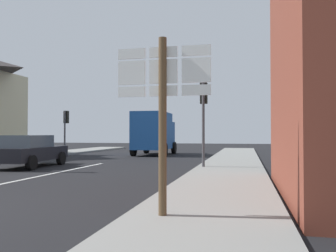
{
  "coord_description": "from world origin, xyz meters",
  "views": [
    {
      "loc": [
        7.26,
        -4.66,
        1.53
      ],
      "look_at": [
        3.58,
        11.64,
        1.91
      ],
      "focal_mm": 37.0,
      "sensor_mm": 36.0,
      "label": 1
    }
  ],
  "objects_px": {
    "traffic_light_near_right": "(204,105)",
    "sedan_far": "(29,151)",
    "traffic_light_far_left": "(66,122)",
    "route_sign_post": "(163,107)",
    "delivery_truck": "(154,132)"
  },
  "relations": [
    {
      "from": "route_sign_post",
      "to": "traffic_light_near_right",
      "type": "relative_size",
      "value": 0.86
    },
    {
      "from": "sedan_far",
      "to": "route_sign_post",
      "type": "relative_size",
      "value": 1.35
    },
    {
      "from": "route_sign_post",
      "to": "traffic_light_near_right",
      "type": "xyz_separation_m",
      "value": [
        -0.37,
        9.01,
        0.76
      ]
    },
    {
      "from": "route_sign_post",
      "to": "traffic_light_far_left",
      "type": "relative_size",
      "value": 1.0
    },
    {
      "from": "delivery_truck",
      "to": "traffic_light_far_left",
      "type": "xyz_separation_m",
      "value": [
        -6.24,
        -1.44,
        0.72
      ]
    },
    {
      "from": "traffic_light_near_right",
      "to": "sedan_far",
      "type": "bearing_deg",
      "value": -175.2
    },
    {
      "from": "sedan_far",
      "to": "delivery_truck",
      "type": "xyz_separation_m",
      "value": [
        3.25,
        10.1,
        0.89
      ]
    },
    {
      "from": "sedan_far",
      "to": "traffic_light_near_right",
      "type": "relative_size",
      "value": 1.15
    },
    {
      "from": "delivery_truck",
      "to": "traffic_light_near_right",
      "type": "xyz_separation_m",
      "value": [
        4.74,
        -9.43,
        1.11
      ]
    },
    {
      "from": "sedan_far",
      "to": "traffic_light_near_right",
      "type": "height_order",
      "value": "traffic_light_near_right"
    },
    {
      "from": "traffic_light_far_left",
      "to": "delivery_truck",
      "type": "bearing_deg",
      "value": 13.04
    },
    {
      "from": "delivery_truck",
      "to": "traffic_light_far_left",
      "type": "distance_m",
      "value": 6.44
    },
    {
      "from": "sedan_far",
      "to": "traffic_light_far_left",
      "type": "xyz_separation_m",
      "value": [
        -2.99,
        8.65,
        1.61
      ]
    },
    {
      "from": "sedan_far",
      "to": "traffic_light_far_left",
      "type": "distance_m",
      "value": 9.29
    },
    {
      "from": "sedan_far",
      "to": "route_sign_post",
      "type": "xyz_separation_m",
      "value": [
        8.36,
        -8.34,
        1.24
      ]
    }
  ]
}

